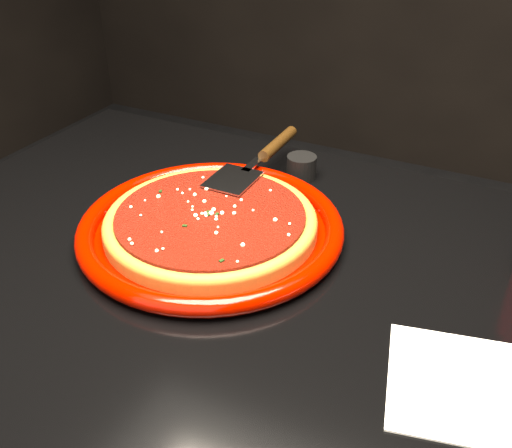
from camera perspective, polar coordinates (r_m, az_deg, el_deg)
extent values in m
cylinder|color=#7C0700|center=(0.85, -4.52, -0.29)|extent=(0.50, 0.50, 0.03)
cylinder|color=brown|center=(0.85, -4.53, -0.03)|extent=(0.40, 0.40, 0.02)
torus|color=brown|center=(0.85, -4.55, 0.42)|extent=(0.40, 0.40, 0.02)
cylinder|color=maroon|center=(0.84, -4.57, 0.75)|extent=(0.36, 0.36, 0.01)
cube|color=white|center=(0.67, 19.95, -14.96)|extent=(0.19, 0.19, 0.00)
cylinder|color=black|center=(1.01, 4.57, 5.72)|extent=(0.06, 0.06, 0.04)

